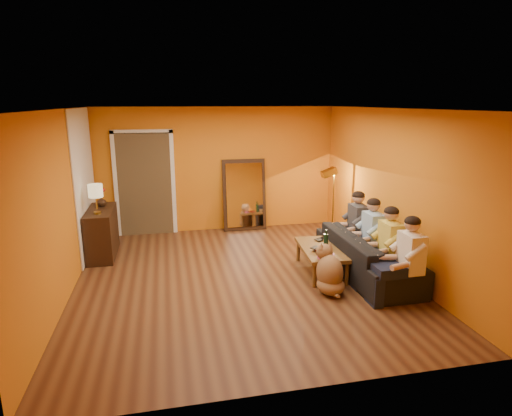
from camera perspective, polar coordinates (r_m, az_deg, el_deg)
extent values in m
cube|color=brown|center=(6.81, -2.03, -9.35)|extent=(5.00, 5.50, 0.00)
cube|color=white|center=(6.25, -2.24, 13.08)|extent=(5.00, 5.50, 0.00)
cube|color=#C56817|center=(9.08, -5.16, 5.11)|extent=(5.00, 0.00, 2.60)
cube|color=#C56817|center=(6.48, -24.47, 0.24)|extent=(0.00, 5.50, 2.60)
cube|color=#C56817|center=(7.26, 17.71, 2.22)|extent=(0.00, 5.50, 2.60)
cube|color=white|center=(8.16, -21.87, 3.12)|extent=(0.02, 1.90, 2.58)
cube|color=#3F2D19|center=(9.15, -14.56, 3.19)|extent=(1.06, 0.30, 2.10)
cube|color=white|center=(9.08, -18.18, 2.85)|extent=(0.08, 0.06, 2.20)
cube|color=white|center=(9.02, -10.97, 3.23)|extent=(0.08, 0.06, 2.20)
cube|color=white|center=(8.90, -15.02, 9.82)|extent=(1.22, 0.06, 0.08)
cube|color=black|center=(9.15, -1.57, 1.78)|extent=(0.92, 0.27, 1.51)
cube|color=white|center=(9.11, -1.52, 1.73)|extent=(0.78, 0.21, 1.35)
cube|color=black|center=(8.12, -19.84, -3.10)|extent=(0.44, 1.18, 0.85)
imported|color=black|center=(7.08, 14.57, -6.02)|extent=(2.27, 0.89, 0.66)
cylinder|color=black|center=(6.90, 9.30, -4.13)|extent=(0.07, 0.07, 0.31)
imported|color=#B27F3F|center=(7.11, 9.30, -4.54)|extent=(0.10, 0.10, 0.08)
imported|color=black|center=(7.34, 9.08, -4.17)|extent=(0.37, 0.33, 0.02)
imported|color=black|center=(6.73, 7.88, -5.84)|extent=(0.20, 0.24, 0.02)
imported|color=#AE1E13|center=(6.74, 7.94, -5.64)|extent=(0.22, 0.28, 0.02)
imported|color=black|center=(6.71, 7.92, -5.55)|extent=(0.26, 0.27, 0.02)
imported|color=black|center=(8.23, -19.92, 0.83)|extent=(0.17, 0.17, 0.18)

